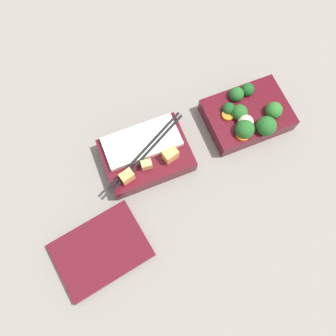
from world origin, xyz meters
name	(u,v)px	position (x,y,z in m)	size (l,w,h in m)	color
ground_plane	(202,138)	(0.00, 0.00, 0.00)	(3.00, 3.00, 0.00)	gray
bento_tray_vegetable	(248,115)	(-0.11, 0.00, 0.03)	(0.18, 0.13, 0.07)	#510F19
bento_tray_rice	(147,156)	(0.13, 0.00, 0.02)	(0.19, 0.13, 0.07)	#510F19
bento_lid	(101,250)	(0.28, 0.15, 0.01)	(0.17, 0.12, 0.02)	#510F19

